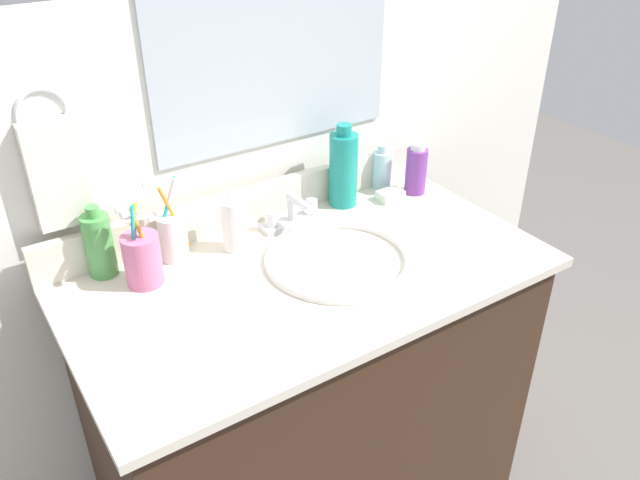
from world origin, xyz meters
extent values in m
cube|color=#382316|center=(0.00, 0.00, 0.38)|extent=(0.97, 0.50, 0.75)
cube|color=beige|center=(0.00, 0.00, 0.76)|extent=(1.01, 0.54, 0.02)
cube|color=beige|center=(0.00, 0.26, 0.82)|extent=(1.01, 0.02, 0.09)
cube|color=white|center=(0.00, 0.32, 0.65)|extent=(2.11, 0.04, 1.30)
cube|color=#B2BCC6|center=(0.10, 0.30, 1.22)|extent=(0.60, 0.01, 0.56)
torus|color=silver|center=(-0.41, 0.30, 1.11)|extent=(0.10, 0.01, 0.10)
cube|color=silver|center=(-0.41, 0.28, 0.99)|extent=(0.11, 0.04, 0.22)
torus|color=white|center=(0.07, 0.00, 0.78)|extent=(0.33, 0.33, 0.02)
ellipsoid|color=white|center=(0.07, 0.00, 0.73)|extent=(0.28, 0.28, 0.11)
cylinder|color=#B2B5BA|center=(0.07, 0.00, 0.70)|extent=(0.04, 0.04, 0.01)
cube|color=silver|center=(0.07, 0.20, 0.78)|extent=(0.16, 0.05, 0.01)
cylinder|color=silver|center=(0.07, 0.20, 0.82)|extent=(0.02, 0.02, 0.06)
cylinder|color=silver|center=(0.07, 0.16, 0.85)|extent=(0.02, 0.09, 0.02)
cylinder|color=silver|center=(0.02, 0.20, 0.80)|extent=(0.03, 0.03, 0.04)
cylinder|color=silver|center=(0.13, 0.20, 0.80)|extent=(0.03, 0.03, 0.04)
cylinder|color=teal|center=(0.23, 0.22, 0.86)|extent=(0.07, 0.07, 0.18)
cylinder|color=teal|center=(0.23, 0.22, 0.97)|extent=(0.04, 0.04, 0.03)
cylinder|color=#4C9E4C|center=(-0.37, 0.23, 0.84)|extent=(0.06, 0.06, 0.14)
cylinder|color=#4C9E4C|center=(-0.37, 0.23, 0.92)|extent=(0.03, 0.03, 0.02)
cylinder|color=white|center=(-0.09, 0.17, 0.83)|extent=(0.05, 0.05, 0.12)
cone|color=white|center=(-0.09, 0.17, 0.90)|extent=(0.03, 0.03, 0.02)
cylinder|color=silver|center=(0.37, 0.24, 0.82)|extent=(0.05, 0.05, 0.10)
cylinder|color=silver|center=(0.37, 0.24, 0.88)|extent=(0.03, 0.03, 0.02)
cylinder|color=#7A3899|center=(0.43, 0.17, 0.83)|extent=(0.05, 0.05, 0.12)
cylinder|color=white|center=(0.43, 0.17, 0.90)|extent=(0.04, 0.04, 0.02)
cylinder|color=#D16693|center=(-0.31, 0.15, 0.83)|extent=(0.08, 0.08, 0.11)
cylinder|color=#B23FBF|center=(-0.31, 0.16, 0.86)|extent=(0.03, 0.03, 0.16)
cube|color=white|center=(-0.32, 0.17, 0.93)|extent=(0.01, 0.02, 0.01)
cylinder|color=yellow|center=(-0.32, 0.16, 0.87)|extent=(0.04, 0.02, 0.17)
cube|color=white|center=(-0.33, 0.16, 0.94)|extent=(0.01, 0.02, 0.01)
cylinder|color=#26B2B2|center=(-0.32, 0.15, 0.87)|extent=(0.03, 0.01, 0.17)
cube|color=white|center=(-0.33, 0.15, 0.94)|extent=(0.01, 0.02, 0.01)
cylinder|color=orange|center=(-0.30, 0.14, 0.86)|extent=(0.03, 0.04, 0.16)
cube|color=white|center=(-0.28, 0.13, 0.93)|extent=(0.01, 0.02, 0.01)
cylinder|color=white|center=(-0.31, 0.17, 0.86)|extent=(0.02, 0.03, 0.15)
cube|color=white|center=(-0.32, 0.18, 0.92)|extent=(0.01, 0.02, 0.01)
cylinder|color=white|center=(-0.22, 0.21, 0.82)|extent=(0.06, 0.06, 0.10)
cylinder|color=white|center=(-0.23, 0.22, 0.88)|extent=(0.05, 0.05, 0.18)
cube|color=white|center=(-0.25, 0.24, 0.95)|extent=(0.01, 0.02, 0.01)
cylinder|color=orange|center=(-0.21, 0.21, 0.87)|extent=(0.06, 0.02, 0.16)
cube|color=white|center=(-0.18, 0.22, 0.93)|extent=(0.01, 0.02, 0.01)
cylinder|color=#26B2B2|center=(-0.23, 0.21, 0.88)|extent=(0.06, 0.04, 0.18)
cube|color=white|center=(-0.25, 0.23, 0.95)|extent=(0.01, 0.02, 0.01)
cube|color=white|center=(0.35, 0.17, 0.79)|extent=(0.06, 0.04, 0.02)
camera|label=1|loc=(-0.61, -0.95, 1.53)|focal=36.13mm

